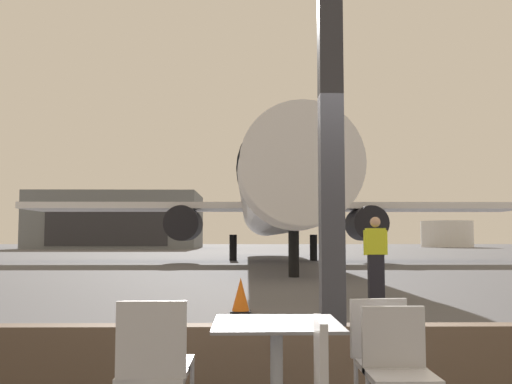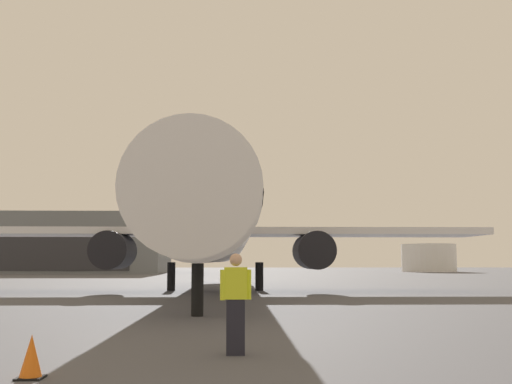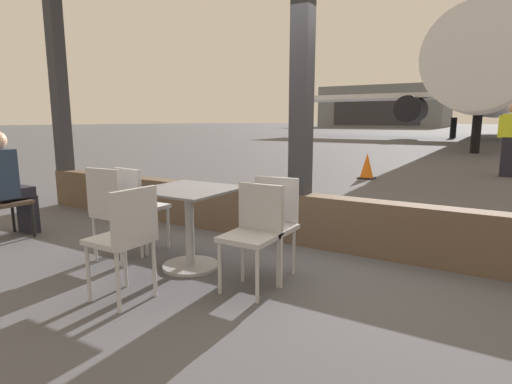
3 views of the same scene
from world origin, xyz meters
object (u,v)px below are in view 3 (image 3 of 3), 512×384
at_px(cafe_chair_window_left, 254,227).
at_px(ground_crew_worker, 510,139).
at_px(traffic_cone, 367,166).
at_px(cafe_chair_window_right, 126,233).
at_px(seated_passenger, 6,180).
at_px(lounge_bench, 3,206).
at_px(cafe_chair_aisle_left, 113,206).
at_px(dining_table, 189,222).
at_px(distant_hangar, 386,107).
at_px(cafe_chair_aisle_right, 272,218).
at_px(airplane, 492,89).
at_px(cafe_chair_side_extra, 137,202).

relative_size(cafe_chair_window_left, ground_crew_worker, 0.49).
distance_m(ground_crew_worker, traffic_cone, 3.54).
bearing_deg(cafe_chair_window_left, cafe_chair_window_right, -132.87).
xyz_separation_m(cafe_chair_window_left, seated_passenger, (-3.20, -0.22, 0.16)).
xyz_separation_m(lounge_bench, traffic_cone, (2.15, 7.08, -0.10)).
relative_size(lounge_bench, ground_crew_worker, 0.28).
height_order(cafe_chair_window_left, cafe_chair_window_right, cafe_chair_window_right).
xyz_separation_m(seated_passenger, ground_crew_worker, (4.97, 9.07, 0.23)).
height_order(lounge_bench, traffic_cone, traffic_cone).
bearing_deg(cafe_chair_aisle_left, dining_table, 18.11).
height_order(cafe_chair_window_left, traffic_cone, cafe_chair_window_left).
bearing_deg(distant_hangar, cafe_chair_window_right, -77.39).
relative_size(cafe_chair_aisle_right, distant_hangar, 0.04).
distance_m(cafe_chair_window_left, lounge_bench, 3.20).
distance_m(lounge_bench, seated_passenger, 0.30).
relative_size(cafe_chair_window_right, distant_hangar, 0.04).
relative_size(cafe_chair_window_left, seated_passenger, 0.68).
relative_size(seated_passenger, airplane, 0.04).
bearing_deg(cafe_chair_aisle_right, traffic_cone, 99.06).
relative_size(seated_passenger, ground_crew_worker, 0.71).
bearing_deg(airplane, dining_table, -92.67).
xyz_separation_m(cafe_chair_aisle_left, seated_passenger, (-1.71, -0.06, 0.13)).
distance_m(dining_table, seated_passenger, 2.48).
height_order(traffic_cone, distant_hangar, distant_hangar).
bearing_deg(distant_hangar, cafe_chair_aisle_right, -76.81).
bearing_deg(distant_hangar, dining_table, -77.32).
xyz_separation_m(dining_table, cafe_chair_window_left, (0.74, -0.08, 0.07)).
distance_m(airplane, traffic_cone, 23.24).
xyz_separation_m(airplane, traffic_cone, (-1.68, -22.97, -3.14)).
bearing_deg(cafe_chair_side_extra, airplane, 85.87).
distance_m(ground_crew_worker, distant_hangar, 77.59).
bearing_deg(cafe_chair_side_extra, distant_hangar, 102.19).
height_order(cafe_chair_window_right, lounge_bench, cafe_chair_window_right).
bearing_deg(airplane, cafe_chair_aisle_right, -91.26).
relative_size(dining_table, cafe_chair_side_extra, 0.90).
bearing_deg(airplane, traffic_cone, -94.18).
xyz_separation_m(cafe_chair_aisle_right, seated_passenger, (-3.19, -0.54, 0.16)).
relative_size(dining_table, traffic_cone, 1.32).
height_order(dining_table, traffic_cone, dining_table).
relative_size(cafe_chair_window_right, ground_crew_worker, 0.50).
bearing_deg(lounge_bench, dining_table, 8.73).
distance_m(cafe_chair_window_left, cafe_chair_side_extra, 1.51).
bearing_deg(dining_table, traffic_cone, 92.53).
xyz_separation_m(cafe_chair_aisle_left, distant_hangar, (-18.00, 83.57, 3.37)).
xyz_separation_m(cafe_chair_aisle_left, ground_crew_worker, (3.26, 9.01, 0.36)).
distance_m(dining_table, airplane, 29.85).
xyz_separation_m(cafe_chair_aisle_right, cafe_chair_side_extra, (-1.49, -0.16, 0.02)).
height_order(cafe_chair_window_right, cafe_chair_aisle_left, cafe_chair_aisle_left).
distance_m(cafe_chair_window_left, seated_passenger, 3.21).
height_order(cafe_chair_aisle_right, cafe_chair_side_extra, cafe_chair_side_extra).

